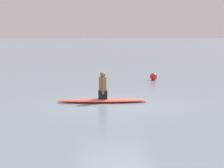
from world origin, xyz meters
TOP-DOWN VIEW (x-y plane):
  - ground_plane at (0.00, 0.00)m, footprint 400.00×400.00m
  - surfboard at (-0.63, -0.32)m, footprint 1.13×3.40m
  - person_paddler at (-0.63, -0.32)m, footprint 0.44×0.37m
  - buoy_marker at (-7.08, 3.59)m, footprint 0.39×0.39m

SIDE VIEW (x-z plane):
  - ground_plane at x=0.00m, z-range 0.00..0.00m
  - surfboard at x=-0.63m, z-range 0.00..0.13m
  - buoy_marker at x=-7.08m, z-range 0.00..0.39m
  - person_paddler at x=-0.63m, z-range 0.09..1.09m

